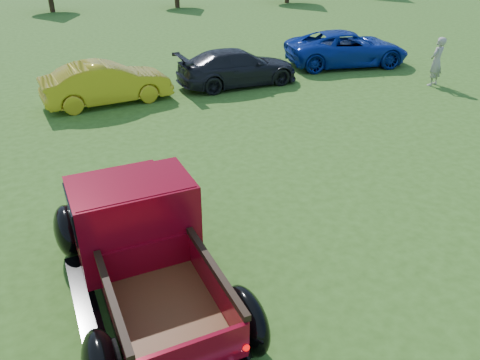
% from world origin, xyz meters
% --- Properties ---
extents(ground, '(120.00, 120.00, 0.00)m').
position_xyz_m(ground, '(0.00, 0.00, 0.00)').
color(ground, '#325618').
rests_on(ground, ground).
extents(pickup_truck, '(2.74, 5.24, 1.89)m').
position_xyz_m(pickup_truck, '(-2.04, -0.77, 0.90)').
color(pickup_truck, black).
rests_on(pickup_truck, ground).
extents(show_car_yellow, '(4.39, 2.05, 1.39)m').
position_xyz_m(show_car_yellow, '(-1.50, 8.84, 0.70)').
color(show_car_yellow, gold).
rests_on(show_car_yellow, ground).
extents(show_car_grey, '(4.72, 2.19, 1.34)m').
position_xyz_m(show_car_grey, '(3.35, 9.32, 0.67)').
color(show_car_grey, black).
rests_on(show_car_grey, ground).
extents(show_car_blue, '(5.54, 3.15, 1.46)m').
position_xyz_m(show_car_blue, '(8.78, 10.46, 0.73)').
color(show_car_blue, '#0D2995').
rests_on(show_car_blue, ground).
extents(spectator, '(0.77, 0.64, 1.79)m').
position_xyz_m(spectator, '(10.28, 6.69, 0.90)').
color(spectator, '#A49B8E').
rests_on(spectator, ground).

